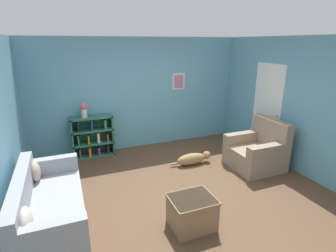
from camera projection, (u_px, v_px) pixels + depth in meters
name	position (u px, v px, depth m)	size (l,w,h in m)	color
ground_plane	(176.00, 189.00, 4.65)	(14.00, 14.00, 0.00)	brown
wall_back	(139.00, 94.00, 6.24)	(5.60, 0.13, 2.60)	#609EB7
wall_right	(295.00, 105.00, 5.17)	(0.16, 5.00, 2.60)	#609EB7
couch	(48.00, 211.00, 3.51)	(0.81, 1.86, 0.85)	#9399A3
bookshelf	(93.00, 137.00, 5.90)	(0.90, 0.32, 0.92)	#2D6B56
recliner_chair	(257.00, 151.00, 5.37)	(0.94, 0.95, 0.99)	gray
coffee_table	(192.00, 212.00, 3.62)	(0.61, 0.51, 0.46)	#846647
dog	(193.00, 159.00, 5.54)	(0.93, 0.22, 0.25)	#9E7A4C
vase	(84.00, 109.00, 5.63)	(0.15, 0.15, 0.32)	silver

